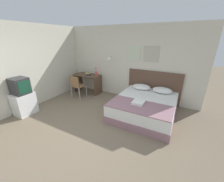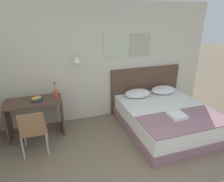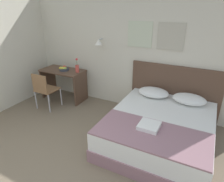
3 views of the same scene
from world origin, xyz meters
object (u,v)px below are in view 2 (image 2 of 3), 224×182
at_px(pillow_right, 163,90).
at_px(throw_blanket, 185,120).
at_px(pillow_left, 138,93).
at_px(headboard, 145,89).
at_px(desk, 35,112).
at_px(folded_towel_near_foot, 177,115).
at_px(desk_chair, 33,129).
at_px(flower_vase, 56,92).
at_px(bed, 166,118).
at_px(fruit_bowl, 37,99).

distance_m(pillow_right, throw_blanket, 1.36).
bearing_deg(throw_blanket, pillow_left, 104.92).
bearing_deg(headboard, desk, -172.63).
distance_m(folded_towel_near_foot, desk_chair, 2.66).
height_order(pillow_left, throw_blanket, pillow_left).
distance_m(pillow_right, flower_vase, 2.59).
xyz_separation_m(bed, flower_vase, (-2.22, 0.71, 0.63)).
relative_size(pillow_right, flower_vase, 1.80).
xyz_separation_m(folded_towel_near_foot, fruit_bowl, (-2.52, 1.10, 0.24)).
bearing_deg(desk, pillow_left, 1.20).
bearing_deg(throw_blanket, bed, 90.00).
distance_m(desk, fruit_bowl, 0.30).
xyz_separation_m(bed, headboard, (-0.00, 1.03, 0.31)).
height_order(bed, throw_blanket, throw_blanket).
relative_size(pillow_right, desk_chair, 0.72).
bearing_deg(flower_vase, fruit_bowl, -173.42).
relative_size(headboard, fruit_bowl, 8.10).
relative_size(bed, fruit_bowl, 8.79).
height_order(headboard, desk, headboard).
xyz_separation_m(bed, folded_towel_near_foot, (-0.07, -0.44, 0.32)).
relative_size(folded_towel_near_foot, desk, 0.29).
bearing_deg(fruit_bowl, desk_chair, -98.56).
bearing_deg(flower_vase, folded_towel_near_foot, -28.07).
bearing_deg(pillow_right, folded_towel_near_foot, -109.81).
bearing_deg(bed, desk, 165.57).
xyz_separation_m(desk_chair, fruit_bowl, (0.09, 0.63, 0.30)).
relative_size(bed, folded_towel_near_foot, 6.33).
xyz_separation_m(headboard, pillow_right, (0.35, -0.30, 0.04)).
xyz_separation_m(pillow_right, desk_chair, (-3.04, -0.70, -0.09)).
relative_size(bed, pillow_left, 3.23).
distance_m(throw_blanket, flower_vase, 2.59).
distance_m(folded_towel_near_foot, flower_vase, 2.45).
bearing_deg(flower_vase, desk, -177.53).
relative_size(pillow_left, flower_vase, 1.80).
height_order(pillow_right, desk, desk).
xyz_separation_m(pillow_right, fruit_bowl, (-2.94, -0.07, 0.20)).
height_order(pillow_left, flower_vase, flower_vase).
relative_size(desk, desk_chair, 1.25).
bearing_deg(folded_towel_near_foot, desk, 156.52).
bearing_deg(folded_towel_near_foot, desk_chair, 169.71).
distance_m(bed, folded_towel_near_foot, 0.55).
xyz_separation_m(folded_towel_near_foot, flower_vase, (-2.15, 1.15, 0.31)).
bearing_deg(throw_blanket, folded_towel_near_foot, 117.52).
bearing_deg(bed, pillow_right, 64.50).
height_order(desk_chair, fruit_bowl, fruit_bowl).
bearing_deg(pillow_left, throw_blanket, -75.08).
xyz_separation_m(pillow_right, flower_vase, (-2.57, -0.03, 0.28)).
xyz_separation_m(pillow_left, fruit_bowl, (-2.24, -0.07, 0.20)).
bearing_deg(pillow_right, throw_blanket, -104.92).
xyz_separation_m(bed, pillow_left, (-0.35, 0.73, 0.35)).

